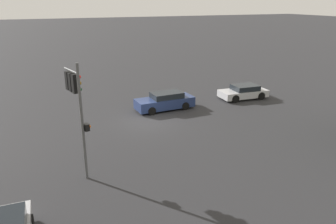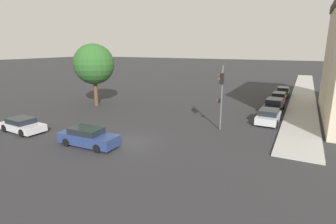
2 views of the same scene
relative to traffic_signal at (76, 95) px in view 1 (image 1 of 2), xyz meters
The scene contains 4 objects.
ground_plane 9.31m from the traffic_signal, 134.06° to the right, with size 300.00×300.00×0.00m, color #28282B.
traffic_signal is the anchor object (origin of this frame).
crossing_car_0 11.88m from the traffic_signal, 134.61° to the right, with size 4.86×2.00×1.43m.
crossing_car_1 18.12m from the traffic_signal, 152.56° to the right, with size 4.40×2.21×1.25m.
Camera 1 is at (7.61, 21.56, 8.57)m, focal length 35.00 mm.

